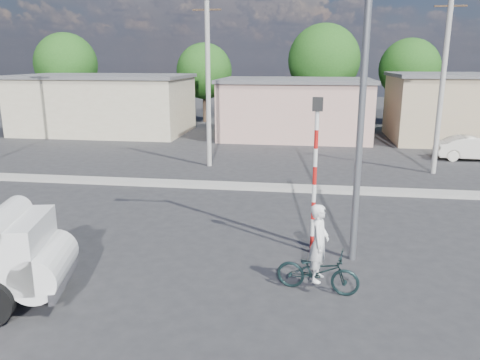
# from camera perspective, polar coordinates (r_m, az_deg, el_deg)

# --- Properties ---
(ground_plane) EXTENTS (120.00, 120.00, 0.00)m
(ground_plane) POSITION_cam_1_polar(r_m,az_deg,el_deg) (12.59, -6.25, -10.58)
(ground_plane) COLOR #29282B
(ground_plane) RESTS_ON ground
(median) EXTENTS (40.00, 0.80, 0.16)m
(median) POSITION_cam_1_polar(r_m,az_deg,el_deg) (19.95, -0.51, -0.72)
(median) COLOR #99968E
(median) RESTS_ON ground
(bicycle) EXTENTS (2.04, 1.03, 1.02)m
(bicycle) POSITION_cam_1_polar(r_m,az_deg,el_deg) (11.30, 9.45, -10.90)
(bicycle) COLOR black
(bicycle) RESTS_ON ground
(cyclist) EXTENTS (0.56, 0.74, 1.84)m
(cyclist) POSITION_cam_1_polar(r_m,az_deg,el_deg) (11.13, 9.54, -8.98)
(cyclist) COLOR white
(cyclist) RESTS_ON ground
(car_cream) EXTENTS (3.92, 1.38, 1.29)m
(car_cream) POSITION_cam_1_polar(r_m,az_deg,el_deg) (28.35, 26.57, 3.48)
(car_cream) COLOR white
(car_cream) RESTS_ON ground
(traffic_pole) EXTENTS (0.28, 0.18, 4.36)m
(traffic_pole) POSITION_cam_1_polar(r_m,az_deg,el_deg) (12.81, 9.16, 2.03)
(traffic_pole) COLOR red
(traffic_pole) RESTS_ON ground
(streetlight) EXTENTS (2.34, 0.22, 9.00)m
(streetlight) POSITION_cam_1_polar(r_m,az_deg,el_deg) (12.28, 14.11, 12.41)
(streetlight) COLOR slate
(streetlight) RESTS_ON ground
(building_row) EXTENTS (37.80, 7.30, 4.44)m
(building_row) POSITION_cam_1_polar(r_m,az_deg,el_deg) (33.22, 5.16, 8.95)
(building_row) COLOR #C3B493
(building_row) RESTS_ON ground
(tree_row) EXTENTS (51.24, 7.43, 8.42)m
(tree_row) POSITION_cam_1_polar(r_m,az_deg,el_deg) (39.80, 15.26, 13.50)
(tree_row) COLOR #38281E
(tree_row) RESTS_ON ground
(utility_poles) EXTENTS (35.40, 0.24, 8.00)m
(utility_poles) POSITION_cam_1_polar(r_m,az_deg,el_deg) (23.05, 9.21, 11.21)
(utility_poles) COLOR #99968E
(utility_poles) RESTS_ON ground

